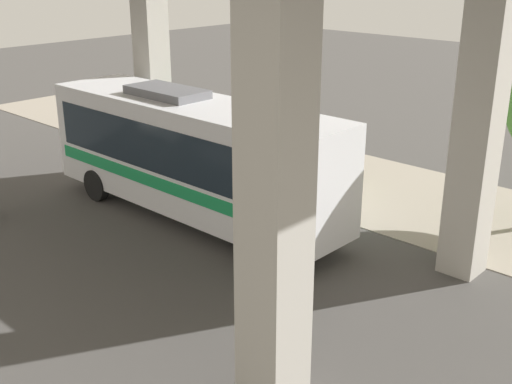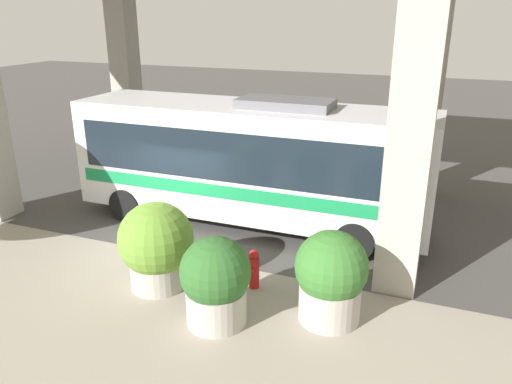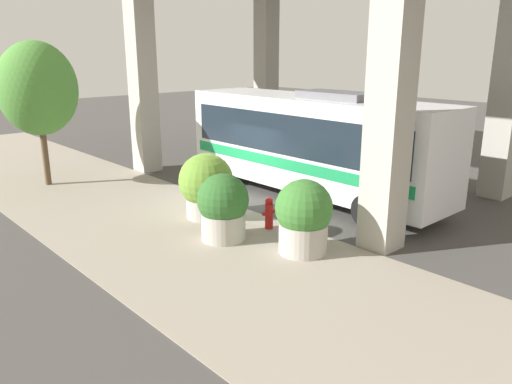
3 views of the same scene
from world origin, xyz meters
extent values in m
plane|color=#474442|center=(0.00, 0.00, 0.00)|extent=(80.00, 80.00, 0.00)
cube|color=gray|center=(-3.00, 0.00, 0.01)|extent=(6.00, 40.00, 0.02)
cube|color=#ADA89E|center=(0.50, -5.89, 3.88)|extent=(0.90, 0.90, 7.76)
cube|color=#ADA89E|center=(7.50, -5.89, 3.88)|extent=(0.90, 0.90, 7.76)
cube|color=#ADA89E|center=(7.50, 5.89, 3.88)|extent=(0.90, 0.90, 7.76)
cube|color=silver|center=(2.66, -1.51, 1.96)|extent=(2.52, 10.02, 3.02)
cube|color=#19232D|center=(2.66, -1.51, 2.33)|extent=(2.56, 9.22, 1.33)
cube|color=#198C4C|center=(2.66, -1.51, 1.36)|extent=(2.56, 9.52, 0.36)
cube|color=slate|center=(2.66, -2.51, 3.59)|extent=(1.26, 2.50, 0.24)
cylinder|color=black|center=(1.48, 2.00, 0.50)|extent=(0.28, 1.00, 1.00)
cylinder|color=black|center=(3.84, 2.00, 0.50)|extent=(0.28, 1.00, 1.00)
cylinder|color=black|center=(1.48, -4.77, 0.50)|extent=(0.28, 1.00, 1.00)
cylinder|color=black|center=(3.84, -4.77, 0.50)|extent=(0.28, 1.00, 1.00)
cylinder|color=#B21919|center=(-0.72, -2.94, 0.38)|extent=(0.23, 0.23, 0.77)
sphere|color=#B21919|center=(-0.72, -2.94, 0.84)|extent=(0.22, 0.22, 0.22)
cylinder|color=#B21919|center=(-0.89, -2.94, 0.50)|extent=(0.14, 0.11, 0.11)
cylinder|color=#B21919|center=(-0.55, -2.94, 0.50)|extent=(0.14, 0.11, 0.11)
cylinder|color=#ADA89E|center=(-1.30, -4.79, 0.40)|extent=(1.24, 1.24, 0.80)
sphere|color=#38722D|center=(-1.30, -4.79, 1.20)|extent=(1.46, 1.46, 1.46)
sphere|color=#993F8C|center=(-1.15, -4.91, 0.97)|extent=(0.43, 0.43, 0.43)
cylinder|color=#ADA89E|center=(-2.23, -2.72, 0.38)|extent=(1.20, 1.20, 0.76)
sphere|color=#2D6028|center=(-2.23, -2.72, 1.15)|extent=(1.40, 1.40, 1.40)
sphere|color=orange|center=(-2.08, -2.84, 0.93)|extent=(0.42, 0.42, 0.42)
cylinder|color=#ADA89E|center=(-1.42, -0.89, 0.36)|extent=(1.24, 1.24, 0.71)
sphere|color=olive|center=(-1.42, -0.89, 1.17)|extent=(1.67, 1.67, 1.67)
sphere|color=#993F8C|center=(-1.26, -1.01, 0.89)|extent=(0.43, 0.43, 0.43)
camera|label=1|loc=(14.30, 11.83, 7.34)|focal=45.00mm
camera|label=2|loc=(-9.90, -6.53, 5.92)|focal=35.00mm
camera|label=3|loc=(-10.17, -12.75, 5.00)|focal=35.00mm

